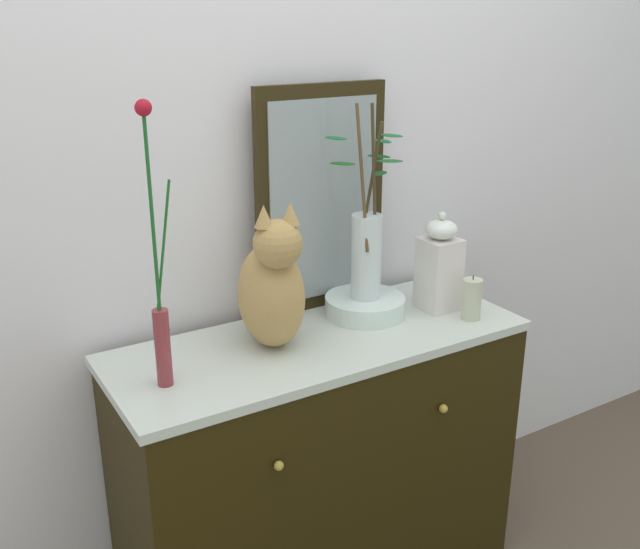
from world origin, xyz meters
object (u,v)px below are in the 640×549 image
object	(u,v)px
vase_slim_green	(160,305)
bowl_porcelain	(365,306)
sideboard	(320,467)
cat_sitting	(272,287)
candle_pillar	(472,299)
vase_glass_clear	(367,248)
mirror_leaning	(321,200)
jar_lidded_porcelain	(438,266)

from	to	relation	value
vase_slim_green	bowl_porcelain	bearing A→B (deg)	9.13
sideboard	vase_slim_green	xyz separation A→B (m)	(-0.44, -0.03, 0.61)
cat_sitting	candle_pillar	xyz separation A→B (m)	(0.56, -0.14, -0.10)
sideboard	candle_pillar	distance (m)	0.65
vase_slim_green	vase_glass_clear	size ratio (longest dim) A/B	1.19
sideboard	bowl_porcelain	distance (m)	0.48
mirror_leaning	candle_pillar	distance (m)	0.51
mirror_leaning	vase_glass_clear	size ratio (longest dim) A/B	1.17
vase_slim_green	bowl_porcelain	xyz separation A→B (m)	(0.64, 0.10, -0.17)
mirror_leaning	bowl_porcelain	xyz separation A→B (m)	(0.07, -0.13, -0.29)
mirror_leaning	cat_sitting	bearing A→B (deg)	-146.01
bowl_porcelain	candle_pillar	xyz separation A→B (m)	(0.24, -0.18, 0.03)
cat_sitting	jar_lidded_porcelain	xyz separation A→B (m)	(0.53, -0.02, -0.03)
cat_sitting	vase_slim_green	bearing A→B (deg)	-169.32
cat_sitting	vase_glass_clear	size ratio (longest dim) A/B	0.72
bowl_porcelain	candle_pillar	distance (m)	0.30
mirror_leaning	bowl_porcelain	bearing A→B (deg)	-61.28
sideboard	mirror_leaning	world-z (taller)	mirror_leaning
mirror_leaning	jar_lidded_porcelain	world-z (taller)	mirror_leaning
cat_sitting	bowl_porcelain	distance (m)	0.35
jar_lidded_porcelain	sideboard	bearing A→B (deg)	-179.45
cat_sitting	candle_pillar	world-z (taller)	cat_sitting
sideboard	cat_sitting	world-z (taller)	cat_sitting
sideboard	jar_lidded_porcelain	bearing A→B (deg)	0.55
vase_slim_green	candle_pillar	distance (m)	0.89
cat_sitting	jar_lidded_porcelain	world-z (taller)	cat_sitting
mirror_leaning	candle_pillar	size ratio (longest dim) A/B	4.96
sideboard	candle_pillar	xyz separation A→B (m)	(0.43, -0.11, 0.47)
jar_lidded_porcelain	candle_pillar	bearing A→B (deg)	-75.46
mirror_leaning	jar_lidded_porcelain	distance (m)	0.39
mirror_leaning	vase_slim_green	world-z (taller)	vase_slim_green
candle_pillar	bowl_porcelain	bearing A→B (deg)	143.11
mirror_leaning	cat_sitting	distance (m)	0.34
mirror_leaning	cat_sitting	world-z (taller)	mirror_leaning
sideboard	bowl_porcelain	size ratio (longest dim) A/B	4.92
sideboard	mirror_leaning	distance (m)	0.77
mirror_leaning	vase_slim_green	xyz separation A→B (m)	(-0.57, -0.23, -0.12)
sideboard	bowl_porcelain	xyz separation A→B (m)	(0.19, 0.07, 0.44)
cat_sitting	candle_pillar	distance (m)	0.59
vase_glass_clear	candle_pillar	bearing A→B (deg)	-36.98
jar_lidded_porcelain	vase_glass_clear	bearing A→B (deg)	162.61
mirror_leaning	jar_lidded_porcelain	bearing A→B (deg)	-34.52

